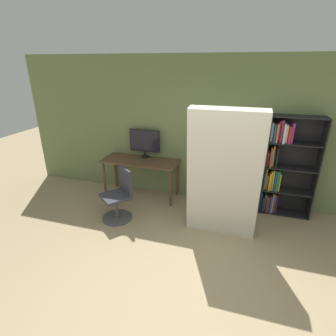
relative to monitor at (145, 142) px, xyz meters
name	(u,v)px	position (x,y,z in m)	size (l,w,h in m)	color
ground_plane	(180,305)	(1.39, -2.52, -1.10)	(16.00, 16.00, 0.00)	#9E8966
wall_back	(217,133)	(1.39, 0.13, 0.25)	(8.00, 0.06, 2.70)	#6B7A4C
desk	(140,165)	(-0.02, -0.19, -0.43)	(1.50, 0.59, 0.77)	brown
monitor	(145,142)	(0.00, 0.00, 0.00)	(0.62, 0.17, 0.57)	black
office_chair	(119,199)	(-0.08, -1.07, -0.74)	(0.62, 0.62, 0.91)	#4C4C51
bookshelf	(282,168)	(2.56, -0.03, -0.24)	(0.84, 0.32, 1.76)	black
mattress_near	(224,176)	(1.65, -1.03, -0.10)	(1.06, 0.41, 2.01)	beige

